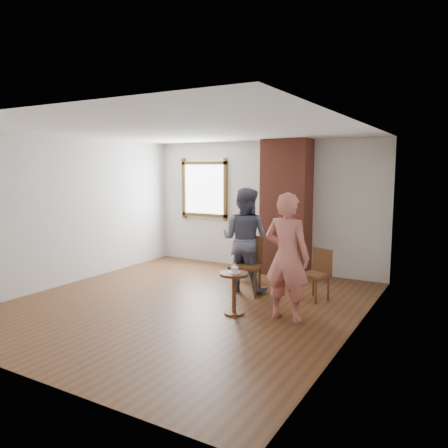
{
  "coord_description": "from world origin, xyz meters",
  "views": [
    {
      "loc": [
        3.73,
        -5.32,
        2.06
      ],
      "look_at": [
        0.2,
        0.8,
        1.15
      ],
      "focal_mm": 35.0,
      "sensor_mm": 36.0,
      "label": 1
    }
  ],
  "objects_px": {
    "person_pink": "(287,257)",
    "side_table": "(234,286)",
    "dining_chair_left": "(248,262)",
    "dining_chair_right": "(318,271)",
    "man": "(245,239)",
    "stoneware_crock": "(245,268)"
  },
  "relations": [
    {
      "from": "stoneware_crock",
      "to": "person_pink",
      "type": "bearing_deg",
      "value": -47.92
    },
    {
      "from": "stoneware_crock",
      "to": "dining_chair_right",
      "type": "distance_m",
      "value": 1.66
    },
    {
      "from": "dining_chair_left",
      "to": "man",
      "type": "bearing_deg",
      "value": 118.49
    },
    {
      "from": "dining_chair_right",
      "to": "side_table",
      "type": "relative_size",
      "value": 1.33
    },
    {
      "from": "dining_chair_right",
      "to": "man",
      "type": "relative_size",
      "value": 0.46
    },
    {
      "from": "man",
      "to": "person_pink",
      "type": "bearing_deg",
      "value": 137.1
    },
    {
      "from": "dining_chair_right",
      "to": "man",
      "type": "bearing_deg",
      "value": -153.36
    },
    {
      "from": "dining_chair_right",
      "to": "stoneware_crock",
      "type": "bearing_deg",
      "value": -177.12
    },
    {
      "from": "stoneware_crock",
      "to": "dining_chair_left",
      "type": "relative_size",
      "value": 0.46
    },
    {
      "from": "person_pink",
      "to": "side_table",
      "type": "bearing_deg",
      "value": 15.91
    },
    {
      "from": "stoneware_crock",
      "to": "dining_chair_left",
      "type": "xyz_separation_m",
      "value": [
        0.46,
        -0.78,
        0.31
      ]
    },
    {
      "from": "stoneware_crock",
      "to": "dining_chair_right",
      "type": "height_order",
      "value": "dining_chair_right"
    },
    {
      "from": "dining_chair_left",
      "to": "man",
      "type": "height_order",
      "value": "man"
    },
    {
      "from": "man",
      "to": "person_pink",
      "type": "xyz_separation_m",
      "value": [
        1.16,
        -1.0,
        0.0
      ]
    },
    {
      "from": "stoneware_crock",
      "to": "dining_chair_left",
      "type": "distance_m",
      "value": 0.96
    },
    {
      "from": "dining_chair_right",
      "to": "person_pink",
      "type": "height_order",
      "value": "person_pink"
    },
    {
      "from": "dining_chair_left",
      "to": "person_pink",
      "type": "distance_m",
      "value": 1.38
    },
    {
      "from": "dining_chair_left",
      "to": "dining_chair_right",
      "type": "height_order",
      "value": "dining_chair_left"
    },
    {
      "from": "side_table",
      "to": "man",
      "type": "height_order",
      "value": "man"
    },
    {
      "from": "dining_chair_left",
      "to": "man",
      "type": "distance_m",
      "value": 0.39
    },
    {
      "from": "dining_chair_right",
      "to": "person_pink",
      "type": "bearing_deg",
      "value": -72.51
    },
    {
      "from": "stoneware_crock",
      "to": "person_pink",
      "type": "distance_m",
      "value": 2.3
    }
  ]
}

